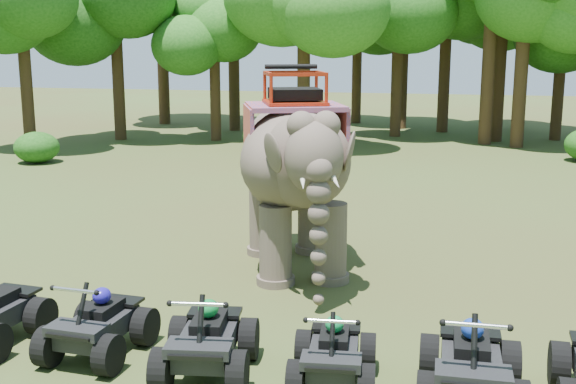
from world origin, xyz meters
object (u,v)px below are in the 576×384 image
atv_2 (207,331)px  elephant (295,169)px  atv_1 (97,316)px  atv_4 (472,354)px  atv_3 (334,345)px

atv_2 → elephant: bearing=80.2°
elephant → atv_2: 5.32m
atv_1 → atv_2: 1.82m
atv_1 → atv_4: (5.39, -0.25, 0.06)m
elephant → atv_2: size_ratio=2.81×
atv_2 → atv_3: (1.78, 0.09, -0.07)m
atv_1 → atv_4: 5.40m
atv_2 → atv_3: 1.78m
atv_1 → atv_2: (1.80, -0.24, 0.03)m
atv_2 → atv_4: 3.59m
atv_2 → atv_3: atv_2 is taller
elephant → atv_4: elephant is taller
atv_2 → atv_3: size_ratio=1.12×
atv_4 → atv_3: bearing=175.8°
atv_2 → atv_3: bearing=-5.6°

